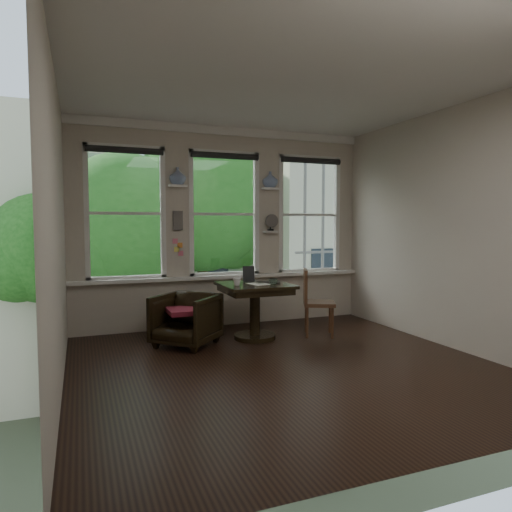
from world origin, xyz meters
name	(u,v)px	position (x,y,z in m)	size (l,w,h in m)	color
ground	(285,366)	(0.00, 0.00, 0.00)	(4.50, 4.50, 0.00)	black
ceiling	(287,85)	(0.00, 0.00, 3.00)	(4.50, 4.50, 0.00)	silver
wall_back	(224,227)	(0.00, 2.25, 1.50)	(4.50, 4.50, 0.00)	#BEB2A2
wall_front	(441,232)	(0.00, -2.25, 1.50)	(4.50, 4.50, 0.00)	#BEB2A2
wall_left	(57,230)	(-2.25, 0.00, 1.50)	(4.50, 4.50, 0.00)	#BEB2A2
wall_right	(449,228)	(2.25, 0.00, 1.50)	(4.50, 4.50, 0.00)	#BEB2A2
window_left	(126,213)	(-1.45, 2.25, 1.70)	(1.10, 0.12, 1.90)	white
window_center	(224,214)	(0.00, 2.25, 1.70)	(1.10, 0.12, 1.90)	white
window_right	(308,215)	(1.45, 2.25, 1.70)	(1.10, 0.12, 1.90)	white
shelf_left	(178,186)	(-0.72, 2.15, 2.10)	(0.26, 0.16, 0.03)	white
shelf_right	(270,189)	(0.72, 2.15, 2.10)	(0.26, 0.16, 0.03)	white
intercom	(178,221)	(-0.72, 2.18, 1.60)	(0.14, 0.06, 0.28)	#59544F
sticky_notes	(178,245)	(-0.72, 2.19, 1.25)	(0.16, 0.01, 0.24)	pink
desk_fan	(271,225)	(0.72, 2.13, 1.53)	(0.20, 0.20, 0.24)	#59544F
vase_left	(178,176)	(-0.72, 2.15, 2.24)	(0.24, 0.24, 0.25)	white
vase_right	(270,180)	(0.72, 2.15, 2.24)	(0.24, 0.24, 0.25)	white
table	(255,311)	(0.12, 1.23, 0.38)	(0.90, 0.90, 0.75)	black
armchair_left	(186,320)	(-0.83, 1.22, 0.33)	(0.71, 0.73, 0.67)	black
cushion_red	(186,311)	(-0.83, 1.22, 0.45)	(0.45, 0.45, 0.06)	maroon
side_chair_right	(319,303)	(1.02, 1.08, 0.46)	(0.42, 0.42, 0.92)	#4C2D1B
laptop	(269,283)	(0.30, 1.17, 0.76)	(0.32, 0.21, 0.03)	black
mug	(237,282)	(-0.17, 1.15, 0.80)	(0.11, 0.11, 0.10)	white
drinking_glass	(273,282)	(0.28, 0.98, 0.79)	(0.11, 0.11, 0.09)	white
tablet	(249,274)	(0.10, 1.42, 0.86)	(0.16, 0.02, 0.22)	black
papers	(258,284)	(0.15, 1.18, 0.75)	(0.22, 0.30, 0.00)	silver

